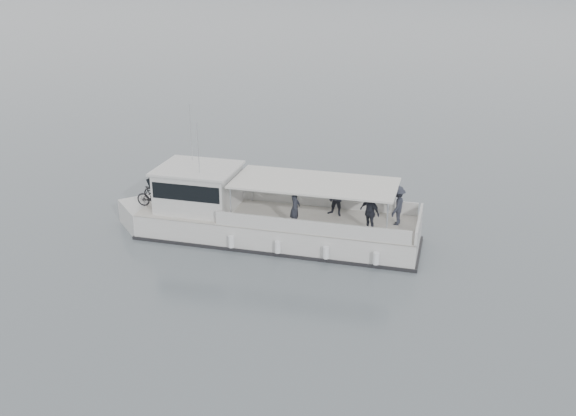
% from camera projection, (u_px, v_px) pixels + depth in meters
% --- Properties ---
extents(ground, '(1400.00, 1400.00, 0.00)m').
position_uv_depth(ground, '(245.00, 272.00, 25.75)').
color(ground, '#535E62').
rests_on(ground, ground).
extents(tour_boat, '(14.24, 5.36, 5.93)m').
position_uv_depth(tour_boat, '(251.00, 217.00, 28.66)').
color(tour_boat, silver).
rests_on(tour_boat, ground).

